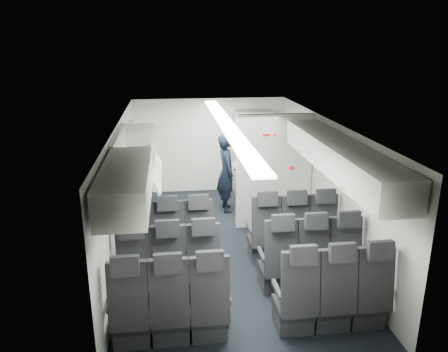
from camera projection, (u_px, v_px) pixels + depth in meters
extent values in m
cube|color=black|center=(227.00, 247.00, 7.48)|extent=(3.40, 6.00, 0.01)
cube|color=white|center=(227.00, 123.00, 6.84)|extent=(3.40, 6.00, 0.01)
cube|color=silver|center=(210.00, 146.00, 10.00)|extent=(3.40, 0.01, 2.15)
cube|color=silver|center=(267.00, 285.00, 4.32)|extent=(3.40, 0.01, 2.15)
cube|color=silver|center=(122.00, 192.00, 6.96)|extent=(0.01, 6.00, 2.15)
cube|color=silver|center=(327.00, 183.00, 7.36)|extent=(0.01, 6.00, 2.15)
cube|color=white|center=(227.00, 125.00, 6.85)|extent=(0.25, 5.52, 0.03)
cube|color=black|center=(141.00, 249.00, 6.80)|extent=(0.44, 0.46, 0.12)
cube|color=#2D2D33|center=(141.00, 258.00, 6.85)|extent=(0.42, 0.42, 0.22)
cube|color=black|center=(138.00, 229.00, 6.46)|extent=(0.44, 0.20, 0.80)
cube|color=black|center=(136.00, 205.00, 6.30)|extent=(0.30, 0.12, 0.23)
cube|color=#2D2D33|center=(125.00, 234.00, 6.67)|extent=(0.05, 0.40, 0.06)
cube|color=#2D2D33|center=(154.00, 233.00, 6.72)|extent=(0.05, 0.40, 0.06)
cube|color=black|center=(170.00, 248.00, 6.86)|extent=(0.44, 0.46, 0.12)
cube|color=#2D2D33|center=(170.00, 257.00, 6.91)|extent=(0.42, 0.42, 0.22)
cube|color=black|center=(169.00, 227.00, 6.52)|extent=(0.44, 0.20, 0.80)
cube|color=black|center=(168.00, 203.00, 6.35)|extent=(0.30, 0.12, 0.23)
cube|color=#2D2D33|center=(155.00, 233.00, 6.72)|extent=(0.05, 0.40, 0.06)
cube|color=#2D2D33|center=(183.00, 231.00, 6.77)|extent=(0.05, 0.40, 0.06)
cube|color=black|center=(198.00, 246.00, 6.91)|extent=(0.44, 0.46, 0.12)
cube|color=#2D2D33|center=(198.00, 255.00, 6.96)|extent=(0.42, 0.42, 0.22)
cube|color=black|center=(199.00, 226.00, 6.57)|extent=(0.44, 0.20, 0.80)
cube|color=black|center=(198.00, 202.00, 6.40)|extent=(0.30, 0.12, 0.23)
cube|color=#2D2D33|center=(184.00, 231.00, 6.77)|extent=(0.05, 0.40, 0.06)
cube|color=#2D2D33|center=(212.00, 230.00, 6.83)|extent=(0.05, 0.40, 0.06)
cube|color=black|center=(263.00, 242.00, 7.04)|extent=(0.44, 0.46, 0.12)
cube|color=#2D2D33|center=(262.00, 251.00, 7.08)|extent=(0.42, 0.42, 0.22)
cube|color=black|center=(266.00, 222.00, 6.69)|extent=(0.44, 0.20, 0.80)
cube|color=black|center=(268.00, 199.00, 6.53)|extent=(0.30, 0.12, 0.23)
cube|color=#2D2D33|center=(250.00, 228.00, 6.90)|extent=(0.05, 0.40, 0.06)
cube|color=#2D2D33|center=(277.00, 227.00, 6.95)|extent=(0.05, 0.40, 0.06)
cube|color=black|center=(290.00, 241.00, 7.09)|extent=(0.44, 0.46, 0.12)
cube|color=#2D2D33|center=(289.00, 250.00, 7.14)|extent=(0.42, 0.42, 0.22)
cube|color=black|center=(295.00, 221.00, 6.75)|extent=(0.44, 0.20, 0.80)
cube|color=black|center=(297.00, 197.00, 6.58)|extent=(0.30, 0.12, 0.23)
cube|color=#2D2D33|center=(278.00, 226.00, 6.95)|extent=(0.05, 0.40, 0.06)
cube|color=#2D2D33|center=(304.00, 225.00, 7.00)|extent=(0.05, 0.40, 0.06)
cube|color=black|center=(316.00, 239.00, 7.14)|extent=(0.44, 0.46, 0.12)
cube|color=#2D2D33|center=(316.00, 248.00, 7.19)|extent=(0.42, 0.42, 0.22)
cube|color=black|center=(323.00, 219.00, 6.80)|extent=(0.44, 0.20, 0.80)
cube|color=black|center=(326.00, 196.00, 6.63)|extent=(0.30, 0.12, 0.23)
cube|color=#2D2D33|center=(305.00, 225.00, 7.01)|extent=(0.05, 0.40, 0.06)
cube|color=#2D2D33|center=(331.00, 224.00, 7.06)|extent=(0.05, 0.40, 0.06)
cube|color=black|center=(137.00, 279.00, 5.95)|extent=(0.44, 0.46, 0.12)
cube|color=#2D2D33|center=(138.00, 290.00, 6.00)|extent=(0.42, 0.42, 0.22)
cube|color=black|center=(134.00, 257.00, 5.61)|extent=(0.44, 0.20, 0.80)
cube|color=black|center=(131.00, 231.00, 5.44)|extent=(0.30, 0.12, 0.23)
cube|color=#2D2D33|center=(119.00, 263.00, 5.81)|extent=(0.05, 0.40, 0.06)
cube|color=#2D2D33|center=(152.00, 261.00, 5.87)|extent=(0.05, 0.40, 0.06)
cube|color=black|center=(170.00, 277.00, 6.01)|extent=(0.44, 0.46, 0.12)
cube|color=#2D2D33|center=(170.00, 287.00, 6.05)|extent=(0.42, 0.42, 0.22)
cube|color=black|center=(169.00, 255.00, 5.66)|extent=(0.44, 0.20, 0.80)
cube|color=black|center=(168.00, 229.00, 5.50)|extent=(0.30, 0.12, 0.23)
cube|color=#2D2D33|center=(153.00, 261.00, 5.87)|extent=(0.05, 0.40, 0.06)
cube|color=#2D2D33|center=(186.00, 259.00, 5.92)|extent=(0.05, 0.40, 0.06)
cube|color=black|center=(203.00, 275.00, 6.06)|extent=(0.44, 0.46, 0.12)
cube|color=#2D2D33|center=(203.00, 285.00, 6.11)|extent=(0.42, 0.42, 0.22)
cube|color=black|center=(203.00, 253.00, 5.72)|extent=(0.44, 0.20, 0.80)
cube|color=black|center=(203.00, 227.00, 5.55)|extent=(0.30, 0.12, 0.23)
cube|color=#2D2D33|center=(186.00, 259.00, 5.92)|extent=(0.05, 0.40, 0.06)
cube|color=#2D2D33|center=(219.00, 257.00, 5.97)|extent=(0.05, 0.40, 0.06)
cube|color=black|center=(276.00, 270.00, 6.18)|extent=(0.44, 0.46, 0.12)
cube|color=#2D2D33|center=(275.00, 280.00, 6.23)|extent=(0.42, 0.42, 0.22)
cube|color=black|center=(281.00, 249.00, 5.84)|extent=(0.44, 0.20, 0.80)
cube|color=black|center=(283.00, 223.00, 5.67)|extent=(0.30, 0.12, 0.23)
cube|color=#2D2D33|center=(261.00, 254.00, 6.05)|extent=(0.05, 0.40, 0.06)
cube|color=#2D2D33|center=(292.00, 253.00, 6.10)|extent=(0.05, 0.40, 0.06)
cube|color=black|center=(306.00, 268.00, 6.24)|extent=(0.44, 0.46, 0.12)
cube|color=#2D2D33|center=(306.00, 278.00, 6.29)|extent=(0.42, 0.42, 0.22)
cube|color=black|center=(313.00, 247.00, 5.90)|extent=(0.44, 0.20, 0.80)
cube|color=black|center=(316.00, 221.00, 5.73)|extent=(0.30, 0.12, 0.23)
cube|color=#2D2D33|center=(293.00, 253.00, 6.10)|extent=(0.05, 0.40, 0.06)
cube|color=#2D2D33|center=(323.00, 251.00, 6.15)|extent=(0.05, 0.40, 0.06)
cube|color=black|center=(337.00, 266.00, 6.29)|extent=(0.44, 0.46, 0.12)
cube|color=#2D2D33|center=(336.00, 276.00, 6.34)|extent=(0.42, 0.42, 0.22)
cube|color=black|center=(345.00, 245.00, 5.95)|extent=(0.44, 0.20, 0.80)
cube|color=black|center=(349.00, 219.00, 5.78)|extent=(0.30, 0.12, 0.23)
cube|color=#2D2D33|center=(324.00, 251.00, 6.15)|extent=(0.05, 0.40, 0.06)
cube|color=#2D2D33|center=(354.00, 249.00, 6.21)|extent=(0.05, 0.40, 0.06)
cube|color=black|center=(132.00, 319.00, 5.10)|extent=(0.44, 0.46, 0.12)
cube|color=#2D2D33|center=(133.00, 331.00, 5.15)|extent=(0.42, 0.42, 0.22)
cube|color=black|center=(128.00, 296.00, 4.76)|extent=(0.44, 0.20, 0.80)
cube|color=black|center=(125.00, 266.00, 4.59)|extent=(0.30, 0.12, 0.23)
cube|color=#2D2D33|center=(111.00, 301.00, 4.96)|extent=(0.05, 0.40, 0.06)
cube|color=#2D2D33|center=(150.00, 299.00, 5.01)|extent=(0.05, 0.40, 0.06)
cube|color=black|center=(171.00, 316.00, 5.15)|extent=(0.44, 0.46, 0.12)
cube|color=#2D2D33|center=(171.00, 328.00, 5.20)|extent=(0.42, 0.42, 0.22)
cube|color=black|center=(169.00, 294.00, 4.81)|extent=(0.44, 0.20, 0.80)
cube|color=black|center=(168.00, 263.00, 4.64)|extent=(0.30, 0.12, 0.23)
cube|color=#2D2D33|center=(151.00, 299.00, 5.02)|extent=(0.05, 0.40, 0.06)
cube|color=#2D2D33|center=(189.00, 296.00, 5.07)|extent=(0.05, 0.40, 0.06)
cube|color=black|center=(209.00, 314.00, 5.21)|extent=(0.44, 0.46, 0.12)
cube|color=#2D2D33|center=(209.00, 325.00, 5.26)|extent=(0.42, 0.42, 0.22)
cube|color=black|center=(210.00, 291.00, 4.87)|extent=(0.44, 0.20, 0.80)
cube|color=black|center=(210.00, 261.00, 4.70)|extent=(0.30, 0.12, 0.23)
cube|color=#2D2D33|center=(190.00, 296.00, 5.07)|extent=(0.05, 0.40, 0.06)
cube|color=#2D2D33|center=(227.00, 293.00, 5.12)|extent=(0.05, 0.40, 0.06)
cube|color=black|center=(293.00, 307.00, 5.33)|extent=(0.44, 0.46, 0.12)
cube|color=#2D2D33|center=(293.00, 318.00, 5.38)|extent=(0.42, 0.42, 0.22)
cube|color=black|center=(300.00, 284.00, 4.99)|extent=(0.44, 0.20, 0.80)
cube|color=black|center=(304.00, 255.00, 4.82)|extent=(0.30, 0.12, 0.23)
cube|color=#2D2D33|center=(277.00, 290.00, 5.19)|extent=(0.05, 0.40, 0.06)
cube|color=#2D2D33|center=(313.00, 287.00, 5.25)|extent=(0.05, 0.40, 0.06)
cube|color=black|center=(329.00, 305.00, 5.39)|extent=(0.44, 0.46, 0.12)
cube|color=#2D2D33|center=(328.00, 316.00, 5.43)|extent=(0.42, 0.42, 0.22)
cube|color=black|center=(338.00, 282.00, 5.04)|extent=(0.44, 0.20, 0.80)
cube|color=black|center=(343.00, 253.00, 4.88)|extent=(0.30, 0.12, 0.23)
cube|color=#2D2D33|center=(314.00, 287.00, 5.25)|extent=(0.05, 0.40, 0.06)
cube|color=#2D2D33|center=(349.00, 285.00, 5.30)|extent=(0.05, 0.40, 0.06)
cube|color=black|center=(363.00, 302.00, 5.44)|extent=(0.44, 0.46, 0.12)
cube|color=#2D2D33|center=(362.00, 313.00, 5.49)|extent=(0.42, 0.42, 0.22)
cube|color=black|center=(375.00, 279.00, 5.10)|extent=(0.44, 0.20, 0.80)
cube|color=black|center=(381.00, 250.00, 4.93)|extent=(0.30, 0.12, 0.23)
cube|color=#2D2D33|center=(349.00, 285.00, 5.30)|extent=(0.05, 0.40, 0.06)
cube|color=#2D2D33|center=(384.00, 282.00, 5.35)|extent=(0.05, 0.40, 0.06)
cube|color=silver|center=(126.00, 184.00, 4.86)|extent=(0.52, 1.80, 0.40)
cylinder|color=slate|center=(150.00, 196.00, 4.94)|extent=(0.04, 0.10, 0.04)
cube|color=#9E9E93|center=(137.00, 160.00, 6.58)|extent=(0.52, 1.70, 0.04)
cube|color=silver|center=(119.00, 148.00, 6.49)|extent=(0.06, 1.70, 0.44)
cube|color=silver|center=(133.00, 162.00, 5.74)|extent=(0.52, 0.04, 0.40)
cube|color=silver|center=(140.00, 136.00, 7.31)|extent=(0.52, 0.04, 0.40)
cube|color=silver|center=(155.00, 166.00, 6.64)|extent=(0.21, 1.61, 0.38)
cube|color=silver|center=(366.00, 175.00, 5.20)|extent=(0.52, 1.80, 0.40)
cylinder|color=slate|center=(344.00, 188.00, 5.22)|extent=(0.04, 0.10, 0.04)
cube|color=silver|center=(317.00, 142.00, 6.86)|extent=(0.52, 1.70, 0.40)
cylinder|color=slate|center=(301.00, 152.00, 6.87)|extent=(0.04, 0.10, 0.04)
cube|color=silver|center=(274.00, 171.00, 8.03)|extent=(1.40, 0.12, 2.13)
cube|color=white|center=(269.00, 135.00, 7.74)|extent=(0.24, 0.01, 0.10)
cube|color=red|center=(267.00, 135.00, 7.72)|extent=(0.13, 0.01, 0.04)
cube|color=red|center=(275.00, 135.00, 7.74)|extent=(0.05, 0.01, 0.03)
cylinder|color=white|center=(292.00, 168.00, 7.98)|extent=(0.11, 0.01, 0.11)
cylinder|color=red|center=(292.00, 168.00, 7.98)|extent=(0.09, 0.01, 0.09)
cube|color=#939399|center=(253.00, 153.00, 9.89)|extent=(0.85, 0.50, 1.90)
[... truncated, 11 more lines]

